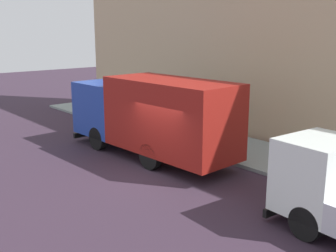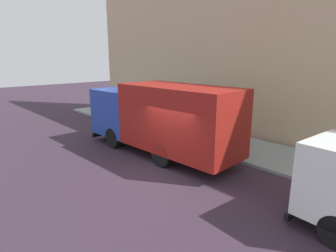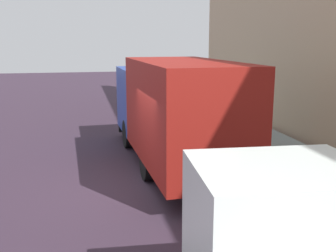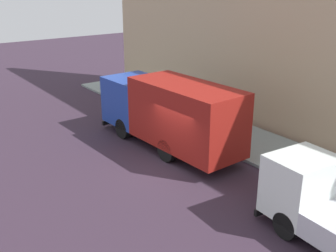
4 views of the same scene
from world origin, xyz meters
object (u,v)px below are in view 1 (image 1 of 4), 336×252
at_px(pedestrian_standing, 150,114).
at_px(pedestrian_walking, 196,115).
at_px(pedestrian_third, 118,108).
at_px(large_utility_truck, 151,114).
at_px(traffic_cone_orange, 147,124).

bearing_deg(pedestrian_standing, pedestrian_walking, 53.74).
bearing_deg(pedestrian_third, large_utility_truck, -10.06).
bearing_deg(large_utility_truck, pedestrian_walking, 15.55).
bearing_deg(pedestrian_walking, pedestrian_third, -78.53).
bearing_deg(pedestrian_standing, large_utility_truck, -30.73).
distance_m(pedestrian_walking, pedestrian_standing, 2.24).
bearing_deg(pedestrian_walking, traffic_cone_orange, -70.20).
relative_size(large_utility_truck, pedestrian_standing, 4.68).
bearing_deg(pedestrian_third, pedestrian_standing, 9.52).
height_order(large_utility_truck, traffic_cone_orange, large_utility_truck).
distance_m(large_utility_truck, pedestrian_standing, 3.50).
bearing_deg(traffic_cone_orange, large_utility_truck, -125.65).
distance_m(large_utility_truck, traffic_cone_orange, 4.51).
xyz_separation_m(large_utility_truck, traffic_cone_orange, (2.50, 3.49, -1.38)).
relative_size(pedestrian_standing, traffic_cone_orange, 3.20).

